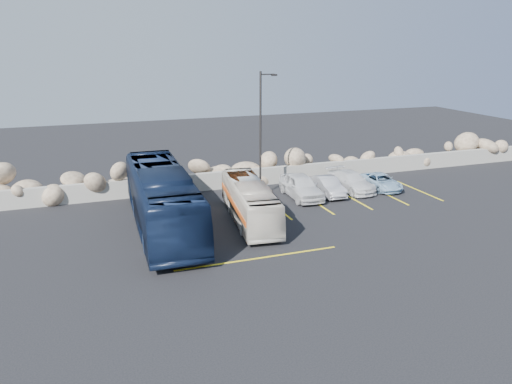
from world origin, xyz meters
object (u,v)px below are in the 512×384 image
object	(u,v)px
car_a	(301,186)
car_d	(381,182)
tour_coach	(162,199)
car_c	(351,181)
vintage_bus	(250,201)
lamppost	(261,131)
car_b	(328,186)

from	to	relation	value
car_a	car_d	distance (m)	6.02
tour_coach	car_d	distance (m)	15.64
car_a	car_c	xyz separation A→B (m)	(3.88, 0.37, -0.13)
tour_coach	car_c	world-z (taller)	tour_coach
car_a	car_d	xyz separation A→B (m)	(6.01, -0.03, -0.25)
vintage_bus	car_c	world-z (taller)	vintage_bus
lamppost	car_b	bearing A→B (deg)	-16.49
vintage_bus	car_b	distance (m)	7.17
lamppost	car_a	xyz separation A→B (m)	(2.32, -1.23, -3.54)
vintage_bus	car_b	size ratio (longest dim) A/B	2.27
lamppost	car_a	distance (m)	4.40
tour_coach	car_a	world-z (taller)	tour_coach
tour_coach	car_d	xyz separation A→B (m)	(15.39, 2.56, -1.16)
car_b	car_c	xyz separation A→B (m)	(1.96, 0.40, 0.03)
tour_coach	car_a	bearing A→B (deg)	17.07
tour_coach	car_b	distance (m)	11.64
tour_coach	car_c	distance (m)	13.62
tour_coach	car_a	distance (m)	9.77
lamppost	car_c	distance (m)	7.25
car_a	car_c	distance (m)	3.90
vintage_bus	car_b	world-z (taller)	vintage_bus
car_a	car_b	world-z (taller)	car_a
car_c	car_a	bearing A→B (deg)	-178.75
vintage_bus	tour_coach	size ratio (longest dim) A/B	0.68
lamppost	car_d	world-z (taller)	lamppost
vintage_bus	car_d	xyz separation A→B (m)	(10.58, 2.99, -0.62)
car_a	car_b	bearing A→B (deg)	1.08
lamppost	car_d	xyz separation A→B (m)	(8.33, -1.26, -3.78)
car_a	car_b	size ratio (longest dim) A/B	1.24
car_a	tour_coach	bearing A→B (deg)	-162.61
car_d	vintage_bus	bearing A→B (deg)	-162.57
car_b	lamppost	bearing A→B (deg)	166.61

